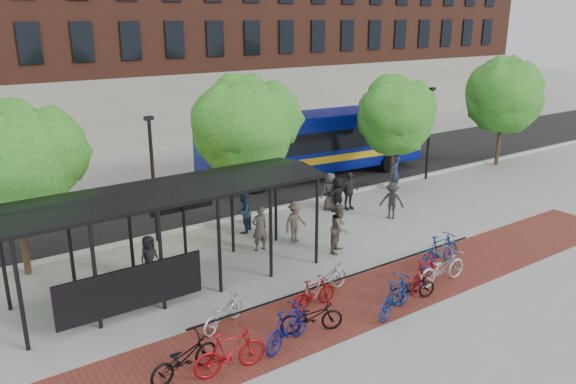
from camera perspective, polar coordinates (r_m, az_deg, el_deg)
ground at (r=24.17m, az=5.85°, el=-3.98°), size 160.00×160.00×0.00m
asphalt_street at (r=30.33m, az=-3.98°, el=0.56°), size 160.00×8.00×0.01m
curb at (r=27.11m, az=0.37°, el=-1.34°), size 160.00×0.25×0.12m
brick_strip at (r=19.60m, az=10.94°, el=-9.53°), size 24.00×3.00×0.01m
bike_rack_rail at (r=19.36m, az=6.27°, el=-9.66°), size 12.00×0.05×0.95m
building_brick at (r=49.63m, az=-5.08°, el=18.77°), size 55.00×14.00×20.00m
bus_shelter at (r=18.71m, az=-12.19°, el=-0.99°), size 10.60×3.07×3.60m
tree_a at (r=21.03m, az=-26.09°, el=3.15°), size 4.90×4.00×6.18m
tree_b at (r=23.94m, az=-4.44°, el=6.97°), size 5.15×4.20×6.47m
tree_c at (r=29.52m, az=10.94°, el=7.90°), size 4.66×3.80×5.92m
tree_d at (r=36.40m, az=21.14°, el=9.47°), size 5.39×4.40×6.55m
lamp_post_left at (r=22.82m, az=-13.55°, el=1.59°), size 0.35×0.20×5.12m
lamp_post_right at (r=32.03m, az=14.17°, el=6.03°), size 0.35×0.20×5.12m
bus at (r=31.87m, az=2.71°, el=5.26°), size 13.60×4.24×3.61m
bike_0 at (r=15.03m, az=-10.52°, el=-16.23°), size 2.09×1.03×1.05m
bike_1 at (r=14.96m, az=-5.92°, el=-15.84°), size 2.04×0.77×1.20m
bike_2 at (r=16.94m, az=-6.60°, el=-12.02°), size 1.96×1.36×0.98m
bike_3 at (r=15.92m, az=-0.07°, el=-13.52°), size 2.06×1.20×1.19m
bike_4 at (r=16.61m, az=2.38°, el=-12.53°), size 1.99×1.29×0.99m
bike_5 at (r=17.85m, az=2.63°, el=-10.23°), size 1.68×0.49×1.00m
bike_6 at (r=18.68m, az=3.87°, el=-8.82°), size 2.13×1.08×1.07m
bike_7 at (r=17.76m, az=10.83°, el=-10.30°), size 2.12×1.21×1.23m
bike_8 at (r=18.69m, az=12.47°, el=-9.46°), size 1.84×0.92×0.92m
bike_9 at (r=19.49m, az=13.68°, el=-8.03°), size 1.96×0.92×1.13m
bike_10 at (r=20.05m, az=15.36°, el=-7.43°), size 2.17×0.77×1.13m
bike_11 at (r=21.30m, az=15.16°, el=-5.74°), size 2.10×0.65×1.25m
pedestrian_0 at (r=20.22m, az=-13.94°, el=-6.43°), size 0.89×0.74×1.57m
pedestrian_1 at (r=21.85m, az=-2.91°, el=-3.70°), size 0.68×0.46×1.83m
pedestrian_2 at (r=23.70m, az=-4.56°, el=-2.04°), size 1.12×1.08×1.82m
pedestrian_3 at (r=22.63m, az=0.77°, el=-3.05°), size 1.22×0.84×1.73m
pedestrian_4 at (r=26.62m, az=6.18°, el=0.12°), size 1.11×0.56×1.82m
pedestrian_5 at (r=26.37m, az=5.09°, el=-0.22°), size 1.56×0.65×1.64m
pedestrian_6 at (r=26.53m, az=4.28°, el=0.08°), size 0.93×0.66×1.79m
pedestrian_7 at (r=30.11m, az=10.80°, el=1.97°), size 0.77×0.63×1.84m
pedestrian_8 at (r=21.78m, az=5.28°, el=-3.65°), size 1.19×1.13×1.95m
pedestrian_9 at (r=25.68m, az=10.51°, el=-0.88°), size 1.17×1.25×1.69m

